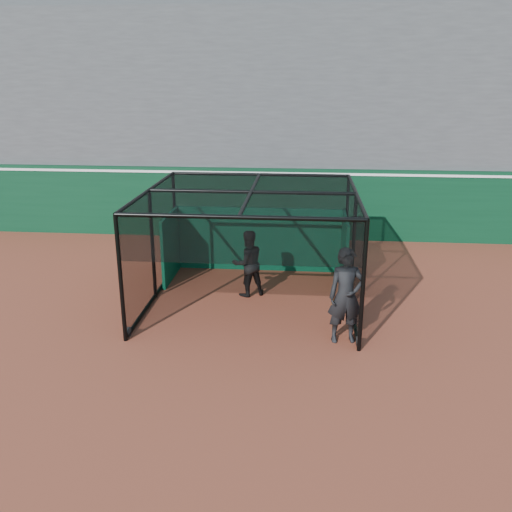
{
  "coord_description": "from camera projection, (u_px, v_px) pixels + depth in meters",
  "views": [
    {
      "loc": [
        1.43,
        -10.36,
        5.51
      ],
      "look_at": [
        0.31,
        2.0,
        1.4
      ],
      "focal_mm": 38.0,
      "sensor_mm": 36.0,
      "label": 1
    }
  ],
  "objects": [
    {
      "name": "grandstand",
      "position": [
        271.0,
        104.0,
        21.85
      ],
      "size": [
        50.0,
        7.85,
        8.95
      ],
      "color": "#4C4C4F",
      "rests_on": "ground"
    },
    {
      "name": "batting_cage",
      "position": [
        251.0,
        248.0,
        13.62
      ],
      "size": [
        5.16,
        5.08,
        2.85
      ],
      "color": "black",
      "rests_on": "ground"
    },
    {
      "name": "on_deck_player",
      "position": [
        346.0,
        296.0,
        11.58
      ],
      "size": [
        0.85,
        0.64,
        2.12
      ],
      "color": "black",
      "rests_on": "ground"
    },
    {
      "name": "ground",
      "position": [
        233.0,
        346.0,
        11.65
      ],
      "size": [
        120.0,
        120.0,
        0.0
      ],
      "primitive_type": "plane",
      "color": "brown",
      "rests_on": "ground"
    },
    {
      "name": "batter",
      "position": [
        248.0,
        263.0,
        14.14
      ],
      "size": [
        1.07,
        0.99,
        1.77
      ],
      "primitive_type": "imported",
      "rotation": [
        0.0,
        0.0,
        3.61
      ],
      "color": "black",
      "rests_on": "ground"
    },
    {
      "name": "outfield_wall",
      "position": [
        264.0,
        202.0,
        19.28
      ],
      "size": [
        50.0,
        0.5,
        2.5
      ],
      "color": "#09331C",
      "rests_on": "ground"
    }
  ]
}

